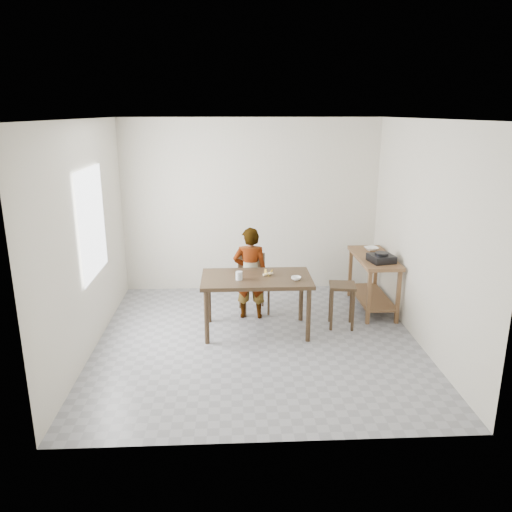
{
  "coord_description": "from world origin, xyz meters",
  "views": [
    {
      "loc": [
        -0.31,
        -5.72,
        2.78
      ],
      "look_at": [
        0.0,
        0.4,
        1.0
      ],
      "focal_mm": 35.0,
      "sensor_mm": 36.0,
      "label": 1
    }
  ],
  "objects_px": {
    "dining_chair": "(254,285)",
    "stool": "(341,305)",
    "prep_counter": "(373,283)",
    "child": "(250,273)",
    "dining_table": "(256,304)"
  },
  "relations": [
    {
      "from": "prep_counter",
      "to": "dining_chair",
      "type": "height_order",
      "value": "dining_chair"
    },
    {
      "from": "dining_chair",
      "to": "prep_counter",
      "type": "bearing_deg",
      "value": -9.67
    },
    {
      "from": "dining_table",
      "to": "dining_chair",
      "type": "relative_size",
      "value": 1.72
    },
    {
      "from": "dining_chair",
      "to": "stool",
      "type": "bearing_deg",
      "value": -37.22
    },
    {
      "from": "dining_table",
      "to": "stool",
      "type": "bearing_deg",
      "value": 5.12
    },
    {
      "from": "prep_counter",
      "to": "dining_chair",
      "type": "bearing_deg",
      "value": -179.13
    },
    {
      "from": "child",
      "to": "dining_chair",
      "type": "distance_m",
      "value": 0.31
    },
    {
      "from": "dining_table",
      "to": "child",
      "type": "distance_m",
      "value": 0.55
    },
    {
      "from": "child",
      "to": "stool",
      "type": "xyz_separation_m",
      "value": [
        1.2,
        -0.38,
        -0.35
      ]
    },
    {
      "from": "prep_counter",
      "to": "child",
      "type": "relative_size",
      "value": 0.93
    },
    {
      "from": "dining_table",
      "to": "prep_counter",
      "type": "xyz_separation_m",
      "value": [
        1.72,
        0.7,
        0.03
      ]
    },
    {
      "from": "child",
      "to": "dining_table",
      "type": "bearing_deg",
      "value": 100.62
    },
    {
      "from": "dining_table",
      "to": "stool",
      "type": "relative_size",
      "value": 2.35
    },
    {
      "from": "dining_table",
      "to": "dining_chair",
      "type": "xyz_separation_m",
      "value": [
        0.0,
        0.67,
        0.03
      ]
    },
    {
      "from": "child",
      "to": "dining_chair",
      "type": "bearing_deg",
      "value": -104.7
    }
  ]
}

